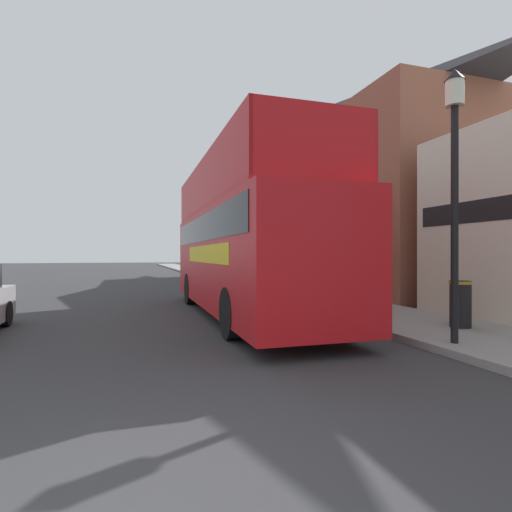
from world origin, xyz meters
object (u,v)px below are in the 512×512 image
(lamp_post_third, at_px, (236,225))
(lamp_post_second, at_px, (291,214))
(tour_bus, at_px, (242,248))
(parked_car_ahead_of_bus, at_px, (217,277))
(lamp_post_nearest, at_px, (455,155))
(litter_bin, at_px, (460,303))

(lamp_post_third, bearing_deg, lamp_post_second, -89.93)
(tour_bus, height_order, parked_car_ahead_of_bus, tour_bus)
(lamp_post_nearest, xyz_separation_m, lamp_post_second, (-0.00, 7.53, -0.31))
(parked_car_ahead_of_bus, xyz_separation_m, lamp_post_third, (1.54, 2.13, 2.67))
(lamp_post_nearest, xyz_separation_m, lamp_post_third, (-0.01, 15.05, -0.17))
(tour_bus, relative_size, parked_car_ahead_of_bus, 2.36)
(tour_bus, bearing_deg, litter_bin, -45.95)
(lamp_post_third, bearing_deg, tour_bus, -104.07)
(lamp_post_second, height_order, lamp_post_third, lamp_post_third)
(lamp_post_nearest, relative_size, lamp_post_third, 1.06)
(parked_car_ahead_of_bus, relative_size, lamp_post_second, 0.98)
(parked_car_ahead_of_bus, xyz_separation_m, litter_bin, (2.90, -11.73, -0.01))
(tour_bus, relative_size, litter_bin, 10.06)
(tour_bus, height_order, lamp_post_second, lamp_post_second)
(parked_car_ahead_of_bus, distance_m, lamp_post_third, 3.74)
(lamp_post_nearest, bearing_deg, lamp_post_second, 90.03)
(lamp_post_third, bearing_deg, lamp_post_nearest, -89.95)
(lamp_post_nearest, bearing_deg, parked_car_ahead_of_bus, 96.87)
(lamp_post_second, relative_size, litter_bin, 4.34)
(parked_car_ahead_of_bus, xyz_separation_m, lamp_post_nearest, (1.56, -12.93, 2.83))
(tour_bus, xyz_separation_m, lamp_post_second, (2.47, 2.28, 1.30))
(tour_bus, height_order, litter_bin, tour_bus)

